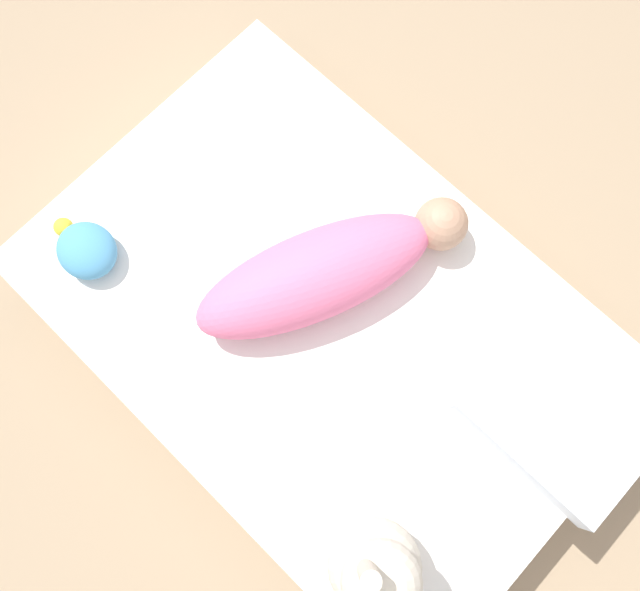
% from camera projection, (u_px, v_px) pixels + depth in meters
% --- Properties ---
extents(ground_plane, '(12.00, 12.00, 0.00)m').
position_uv_depth(ground_plane, '(324.00, 337.00, 1.56)').
color(ground_plane, '#9E8466').
extents(bed_mattress, '(1.25, 0.84, 0.24)m').
position_uv_depth(bed_mattress, '(325.00, 328.00, 1.45)').
color(bed_mattress, white).
rests_on(bed_mattress, ground_plane).
extents(swaddled_baby, '(0.37, 0.60, 0.14)m').
position_uv_depth(swaddled_baby, '(327.00, 270.00, 1.28)').
color(swaddled_baby, pink).
rests_on(swaddled_baby, bed_mattress).
extents(pillow, '(0.34, 0.32, 0.08)m').
position_uv_depth(pillow, '(568.00, 406.00, 1.25)').
color(pillow, white).
rests_on(pillow, bed_mattress).
extents(bunny_plush, '(0.17, 0.17, 0.35)m').
position_uv_depth(bunny_plush, '(377.00, 571.00, 1.09)').
color(bunny_plush, beige).
rests_on(bunny_plush, bed_mattress).
extents(turtle_plush, '(0.17, 0.12, 0.07)m').
position_uv_depth(turtle_plush, '(86.00, 249.00, 1.33)').
color(turtle_plush, '#4C99C6').
rests_on(turtle_plush, bed_mattress).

